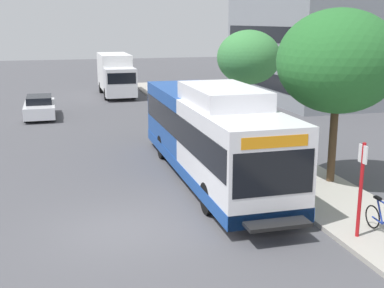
% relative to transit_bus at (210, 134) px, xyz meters
% --- Properties ---
extents(ground_plane, '(120.00, 120.00, 0.00)m').
position_rel_transit_bus_xyz_m(ground_plane, '(-3.91, 3.93, -1.70)').
color(ground_plane, '#4C4C51').
extents(sidewalk_curb, '(3.00, 56.00, 0.14)m').
position_rel_transit_bus_xyz_m(sidewalk_curb, '(3.09, 1.93, -1.63)').
color(sidewalk_curb, '#A8A399').
rests_on(sidewalk_curb, ground).
extents(transit_bus, '(2.58, 12.25, 3.65)m').
position_rel_transit_bus_xyz_m(transit_bus, '(0.00, 0.00, 0.00)').
color(transit_bus, white).
rests_on(transit_bus, ground).
extents(bus_stop_sign_pole, '(0.10, 0.36, 2.60)m').
position_rel_transit_bus_xyz_m(bus_stop_sign_pole, '(2.15, -6.50, -0.05)').
color(bus_stop_sign_pole, red).
rests_on(bus_stop_sign_pole, sidewalk_curb).
extents(street_tree_near_stop, '(4.24, 4.24, 6.12)m').
position_rel_transit_bus_xyz_m(street_tree_near_stop, '(4.00, -1.92, 2.74)').
color(street_tree_near_stop, '#4C3823').
rests_on(street_tree_near_stop, sidewalk_curb).
extents(street_tree_mid_block, '(3.27, 3.27, 5.24)m').
position_rel_transit_bus_xyz_m(street_tree_mid_block, '(4.23, 7.00, 2.27)').
color(street_tree_mid_block, '#4C3823').
rests_on(street_tree_mid_block, sidewalk_curb).
extents(parked_car_far_lane, '(1.80, 4.50, 1.33)m').
position_rel_transit_bus_xyz_m(parked_car_far_lane, '(-6.45, 14.67, -1.04)').
color(parked_car_far_lane, silver).
rests_on(parked_car_far_lane, ground).
extents(box_truck_background, '(2.32, 7.01, 3.25)m').
position_rel_transit_bus_xyz_m(box_truck_background, '(-0.73, 22.93, 0.04)').
color(box_truck_background, silver).
rests_on(box_truck_background, ground).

